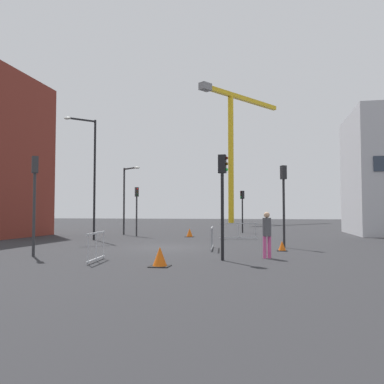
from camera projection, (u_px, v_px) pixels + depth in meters
ground at (166, 247)px, 20.43m from camera, size 160.00×160.00×0.00m
construction_crane at (233, 133)px, 65.52m from camera, size 11.89×16.50×21.57m
streetlamp_tall at (91, 169)px, 25.86m from camera, size 1.57×1.49×7.84m
streetlamp_short at (126, 193)px, 31.40m from camera, size 1.72×1.24×5.30m
traffic_light_island at (34, 189)px, 16.55m from camera, size 0.36×0.37×4.14m
traffic_light_far at (284, 193)px, 20.41m from camera, size 0.34×0.39×4.19m
traffic_light_verge at (242, 204)px, 34.64m from camera, size 0.37×0.37×3.64m
traffic_light_median at (222, 189)px, 15.13m from camera, size 0.38×0.27×4.00m
traffic_light_near at (137, 203)px, 29.80m from camera, size 0.35×0.38×3.66m
pedestrian_walking at (267, 231)px, 15.73m from camera, size 0.34×0.34×1.82m
safety_barrier_mid_span at (96, 246)px, 14.64m from camera, size 0.32×2.04×1.08m
safety_barrier_left_run at (238, 231)px, 26.61m from camera, size 2.53×0.34×1.08m
safety_barrier_right_run at (212, 238)px, 19.37m from camera, size 0.36×2.53×1.08m
traffic_cone_striped at (282, 246)px, 18.62m from camera, size 0.48×0.48×0.48m
traffic_cone_orange at (160, 257)px, 13.32m from camera, size 0.66×0.66×0.67m
traffic_cone_on_verge at (190, 233)px, 28.89m from camera, size 0.61×0.61×0.62m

